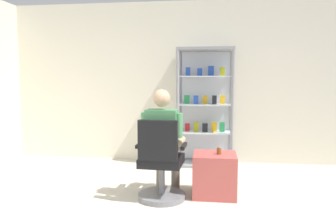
{
  "coord_description": "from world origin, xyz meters",
  "views": [
    {
      "loc": [
        0.49,
        -2.56,
        1.41
      ],
      "look_at": [
        -0.03,
        1.42,
        1.0
      ],
      "focal_mm": 34.8,
      "sensor_mm": 36.0,
      "label": 1
    }
  ],
  "objects": [
    {
      "name": "display_cabinet_main",
      "position": [
        0.4,
        2.76,
        0.96
      ],
      "size": [
        0.9,
        0.45,
        1.9
      ],
      "color": "gray",
      "rests_on": "ground"
    },
    {
      "name": "office_chair",
      "position": [
        -0.07,
        1.06,
        0.39
      ],
      "size": [
        0.57,
        0.56,
        0.96
      ],
      "color": "slate",
      "rests_on": "ground"
    },
    {
      "name": "back_wall",
      "position": [
        0.0,
        3.0,
        1.35
      ],
      "size": [
        6.0,
        0.1,
        2.7
      ],
      "primitive_type": "cube",
      "color": "silver",
      "rests_on": "ground"
    },
    {
      "name": "tea_glass",
      "position": [
        0.6,
        1.3,
        0.55
      ],
      "size": [
        0.06,
        0.06,
        0.08
      ],
      "primitive_type": "cylinder",
      "color": "brown",
      "rests_on": "storage_crate"
    },
    {
      "name": "storage_crate",
      "position": [
        0.55,
        1.31,
        0.26
      ],
      "size": [
        0.51,
        0.47,
        0.51
      ],
      "primitive_type": "cube",
      "color": "#B24C47",
      "rests_on": "ground"
    },
    {
      "name": "seated_shopkeeper",
      "position": [
        -0.06,
        1.23,
        0.71
      ],
      "size": [
        0.5,
        0.58,
        1.29
      ],
      "color": "slate",
      "rests_on": "ground"
    }
  ]
}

